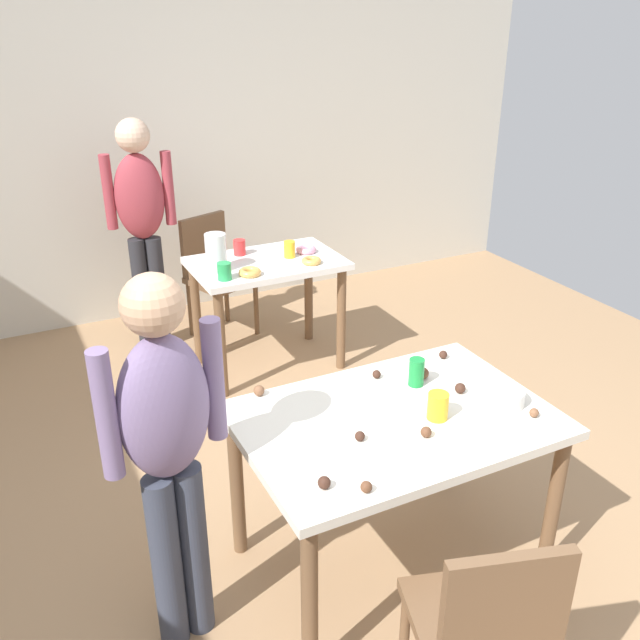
{
  "coord_description": "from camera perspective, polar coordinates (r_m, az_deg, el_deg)",
  "views": [
    {
      "loc": [
        -1.19,
        -1.93,
        2.23
      ],
      "look_at": [
        0.1,
        0.65,
        0.9
      ],
      "focal_mm": 38.59,
      "sensor_mm": 36.0,
      "label": 1
    }
  ],
  "objects": [
    {
      "name": "cake_ball_7",
      "position": [
        3.2,
        10.18,
        -2.84
      ],
      "size": [
        0.04,
        0.04,
        0.04
      ],
      "primitive_type": "sphere",
      "color": "#3D2319",
      "rests_on": "dining_table_near"
    },
    {
      "name": "cake_ball_1",
      "position": [
        3.02,
        8.54,
        -4.38
      ],
      "size": [
        0.05,
        0.05,
        0.05
      ],
      "primitive_type": "sphere",
      "color": "brown",
      "rests_on": "dining_table_near"
    },
    {
      "name": "donut_far_0",
      "position": [
        4.52,
        -1.17,
        5.86
      ],
      "size": [
        0.13,
        0.13,
        0.04
      ],
      "primitive_type": "torus",
      "color": "pink",
      "rests_on": "dining_table_far"
    },
    {
      "name": "cup_near_0",
      "position": [
        2.74,
        9.75,
        -7.05
      ],
      "size": [
        0.08,
        0.08,
        0.11
      ],
      "primitive_type": "cylinder",
      "color": "yellow",
      "rests_on": "dining_table_near"
    },
    {
      "name": "cake_ball_2",
      "position": [
        2.35,
        3.86,
        -13.64
      ],
      "size": [
        0.04,
        0.04,
        0.04
      ],
      "primitive_type": "sphere",
      "color": "brown",
      "rests_on": "dining_table_near"
    },
    {
      "name": "wall_back",
      "position": [
        5.35,
        -13.7,
        14.03
      ],
      "size": [
        6.4,
        0.1,
        2.6
      ],
      "primitive_type": "cube",
      "color": "beige",
      "rests_on": "ground_plane"
    },
    {
      "name": "dining_table_far",
      "position": [
        4.44,
        -4.41,
        3.32
      ],
      "size": [
        0.95,
        0.61,
        0.75
      ],
      "color": "white",
      "rests_on": "ground_plane"
    },
    {
      "name": "cup_far_2",
      "position": [
        4.09,
        -7.9,
        4.03
      ],
      "size": [
        0.08,
        0.08,
        0.1
      ],
      "primitive_type": "cylinder",
      "color": "green",
      "rests_on": "dining_table_far"
    },
    {
      "name": "cake_ball_8",
      "position": [
        2.85,
        17.33,
        -7.35
      ],
      "size": [
        0.04,
        0.04,
        0.04
      ],
      "primitive_type": "sphere",
      "color": "brown",
      "rests_on": "dining_table_near"
    },
    {
      "name": "cake_ball_5",
      "position": [
        2.59,
        3.33,
        -9.59
      ],
      "size": [
        0.04,
        0.04,
        0.04
      ],
      "primitive_type": "sphere",
      "color": "#3D2319",
      "rests_on": "dining_table_near"
    },
    {
      "name": "cup_far_0",
      "position": [
        4.42,
        -2.55,
        5.88
      ],
      "size": [
        0.07,
        0.07,
        0.11
      ],
      "primitive_type": "cylinder",
      "color": "yellow",
      "rests_on": "dining_table_far"
    },
    {
      "name": "cake_ball_6",
      "position": [
        2.36,
        0.35,
        -13.34
      ],
      "size": [
        0.04,
        0.04,
        0.04
      ],
      "primitive_type": "sphere",
      "color": "#3D2319",
      "rests_on": "dining_table_near"
    },
    {
      "name": "cake_ball_4",
      "position": [
        2.64,
        8.79,
        -9.16
      ],
      "size": [
        0.04,
        0.04,
        0.04
      ],
      "primitive_type": "sphere",
      "color": "brown",
      "rests_on": "dining_table_near"
    },
    {
      "name": "mixing_bowl",
      "position": [
        2.9,
        15.0,
        -6.14
      ],
      "size": [
        0.17,
        0.17,
        0.07
      ],
      "primitive_type": "cylinder",
      "color": "white",
      "rests_on": "dining_table_near"
    },
    {
      "name": "soda_can",
      "position": [
        2.95,
        8.0,
        -4.3
      ],
      "size": [
        0.07,
        0.07,
        0.12
      ],
      "primitive_type": "cylinder",
      "color": "#198438",
      "rests_on": "dining_table_near"
    },
    {
      "name": "fork_near",
      "position": [
        2.74,
        3.95,
        -7.9
      ],
      "size": [
        0.17,
        0.02,
        0.01
      ],
      "primitive_type": "cube",
      "color": "silver",
      "rests_on": "dining_table_near"
    },
    {
      "name": "cake_ball_9",
      "position": [
        3.0,
        4.72,
        -4.51
      ],
      "size": [
        0.04,
        0.04,
        0.04
      ],
      "primitive_type": "sphere",
      "color": "#3D2319",
      "rests_on": "dining_table_near"
    },
    {
      "name": "ground_plane",
      "position": [
        3.18,
        3.86,
        -19.89
      ],
      "size": [
        6.4,
        6.4,
        0.0
      ],
      "primitive_type": "plane",
      "color": "#9E7A56"
    },
    {
      "name": "person_adult_far",
      "position": [
        4.74,
        -14.58,
        8.36
      ],
      "size": [
        0.46,
        0.25,
        1.59
      ],
      "color": "#28282D",
      "rests_on": "ground_plane"
    },
    {
      "name": "cake_ball_3",
      "position": [
        2.94,
        11.55,
        -5.56
      ],
      "size": [
        0.05,
        0.05,
        0.05
      ],
      "primitive_type": "sphere",
      "color": "#3D2319",
      "rests_on": "dining_table_near"
    },
    {
      "name": "donut_far_2",
      "position": [
        4.15,
        -5.84,
        3.97
      ],
      "size": [
        0.14,
        0.14,
        0.04
      ],
      "primitive_type": "torus",
      "color": "gold",
      "rests_on": "dining_table_far"
    },
    {
      "name": "pitcher_far",
      "position": [
        4.22,
        -8.63,
        5.56
      ],
      "size": [
        0.13,
        0.13,
        0.23
      ],
      "primitive_type": "cylinder",
      "color": "white",
      "rests_on": "dining_table_far"
    },
    {
      "name": "cake_ball_0",
      "position": [
        2.87,
        -5.08,
        -5.85
      ],
      "size": [
        0.05,
        0.05,
        0.05
      ],
      "primitive_type": "sphere",
      "color": "brown",
      "rests_on": "dining_table_near"
    },
    {
      "name": "chair_far_table",
      "position": [
        5.02,
        -8.78,
        4.22
      ],
      "size": [
        0.51,
        0.51,
        0.87
      ],
      "color": "brown",
      "rests_on": "ground_plane"
    },
    {
      "name": "chair_near_table",
      "position": [
        2.36,
        13.54,
        -23.4
      ],
      "size": [
        0.5,
        0.5,
        0.87
      ],
      "color": "brown",
      "rests_on": "ground_plane"
    },
    {
      "name": "donut_far_1",
      "position": [
        4.32,
        -0.71,
        4.93
      ],
      "size": [
        0.12,
        0.12,
        0.04
      ],
      "primitive_type": "torus",
      "color": "gold",
      "rests_on": "dining_table_far"
    },
    {
      "name": "cup_far_1",
      "position": [
        4.5,
        -6.69,
        6.0
      ],
      "size": [
        0.08,
        0.08,
        0.1
      ],
      "primitive_type": "cylinder",
      "color": "red",
      "rests_on": "dining_table_far"
    },
    {
      "name": "person_girl_near",
      "position": [
        2.41,
        -12.53,
        -9.72
      ],
      "size": [
        0.46,
        0.25,
        1.49
      ],
      "color": "#383D4C",
      "rests_on": "ground_plane"
    },
    {
      "name": "dining_table_near",
      "position": [
        2.81,
        6.19,
        -9.57
      ],
      "size": [
        1.23,
        0.84,
        0.75
      ],
      "color": "silver",
      "rests_on": "ground_plane"
    }
  ]
}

